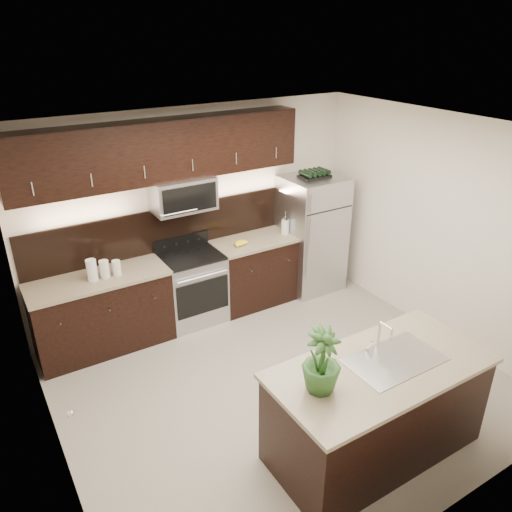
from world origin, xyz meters
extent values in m
plane|color=gray|center=(0.00, 0.00, 0.00)|extent=(4.50, 4.50, 0.00)
cube|color=beige|center=(0.00, 2.00, 1.35)|extent=(4.50, 0.02, 2.70)
cube|color=beige|center=(0.00, -2.00, 1.35)|extent=(4.50, 0.02, 2.70)
cube|color=beige|center=(-2.25, 0.00, 1.35)|extent=(0.02, 4.00, 2.70)
cube|color=beige|center=(2.25, 0.00, 1.35)|extent=(0.02, 4.00, 2.70)
cube|color=white|center=(0.00, 0.00, 2.70)|extent=(4.50, 4.00, 0.02)
cube|color=silver|center=(-2.23, -0.80, 1.01)|extent=(0.04, 0.80, 2.02)
sphere|color=silver|center=(-2.20, -0.48, 1.00)|extent=(0.06, 0.06, 0.06)
cube|color=black|center=(-2.24, 0.75, 1.65)|extent=(0.01, 0.32, 0.46)
cube|color=white|center=(-2.23, 0.75, 1.65)|extent=(0.00, 0.24, 0.36)
cube|color=black|center=(-1.42, 1.69, 0.45)|extent=(1.57, 0.62, 0.90)
cube|color=black|center=(0.71, 1.69, 0.45)|extent=(1.16, 0.62, 0.90)
cube|color=#B2B2B7|center=(-0.25, 1.69, 0.45)|extent=(0.76, 0.62, 0.90)
cube|color=black|center=(-0.25, 1.69, 0.92)|extent=(0.76, 0.60, 0.03)
cube|color=tan|center=(-1.42, 1.69, 0.92)|extent=(1.59, 0.65, 0.04)
cube|color=tan|center=(0.71, 1.69, 0.92)|extent=(1.18, 0.65, 0.04)
cube|color=black|center=(-0.46, 1.99, 1.22)|extent=(3.49, 0.02, 0.56)
cube|color=#B2B2B7|center=(-0.25, 1.80, 1.70)|extent=(0.76, 0.40, 0.40)
cube|color=black|center=(-0.46, 1.83, 2.25)|extent=(3.49, 0.33, 0.70)
cube|color=black|center=(0.20, -1.20, 0.45)|extent=(1.90, 0.90, 0.90)
cube|color=tan|center=(0.20, -1.20, 0.92)|extent=(1.96, 0.96, 0.04)
cube|color=silver|center=(0.35, -1.20, 0.95)|extent=(0.84, 0.50, 0.01)
cylinder|color=silver|center=(0.35, -0.99, 1.06)|extent=(0.03, 0.03, 0.24)
cylinder|color=silver|center=(0.35, -1.06, 1.21)|extent=(0.02, 0.14, 0.02)
cylinder|color=silver|center=(0.35, -1.13, 1.16)|extent=(0.02, 0.02, 0.10)
cube|color=#B2B2B7|center=(1.61, 1.63, 0.84)|extent=(0.81, 0.73, 1.67)
cube|color=black|center=(1.61, 1.63, 1.69)|extent=(0.41, 0.26, 0.03)
cylinder|color=black|center=(1.46, 1.63, 1.74)|extent=(0.07, 0.24, 0.07)
cylinder|color=black|center=(1.53, 1.63, 1.74)|extent=(0.07, 0.24, 0.07)
cylinder|color=black|center=(1.61, 1.63, 1.74)|extent=(0.07, 0.24, 0.07)
cylinder|color=black|center=(1.69, 1.63, 1.74)|extent=(0.07, 0.24, 0.07)
cylinder|color=black|center=(1.77, 1.63, 1.74)|extent=(0.07, 0.24, 0.07)
imported|color=#284F1F|center=(-0.43, -1.16, 1.21)|extent=(0.37, 0.37, 0.55)
cylinder|color=silver|center=(-1.47, 1.64, 1.07)|extent=(0.12, 0.12, 0.25)
cylinder|color=silver|center=(-1.33, 1.63, 1.05)|extent=(0.11, 0.11, 0.21)
cylinder|color=silver|center=(-1.20, 1.63, 1.03)|extent=(0.09, 0.09, 0.18)
cylinder|color=silver|center=(1.15, 1.64, 1.04)|extent=(0.10, 0.10, 0.21)
cylinder|color=silver|center=(1.15, 1.64, 1.16)|extent=(0.11, 0.11, 0.02)
cylinder|color=silver|center=(1.15, 1.64, 1.21)|extent=(0.01, 0.01, 0.08)
ellipsoid|color=yellow|center=(0.38, 1.61, 0.97)|extent=(0.23, 0.19, 0.06)
camera|label=1|loc=(-2.51, -3.57, 3.58)|focal=35.00mm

